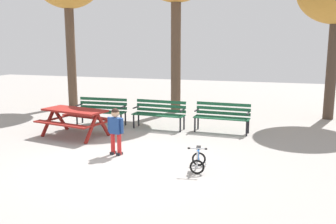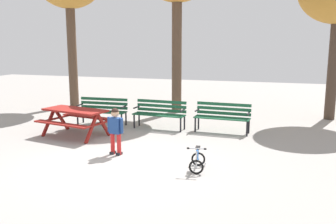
{
  "view_description": "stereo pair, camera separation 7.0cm",
  "coord_description": "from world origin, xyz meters",
  "px_view_note": "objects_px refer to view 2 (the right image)",
  "views": [
    {
      "loc": [
        3.28,
        -7.15,
        2.6
      ],
      "look_at": [
        0.54,
        1.72,
        0.85
      ],
      "focal_mm": 39.79,
      "sensor_mm": 36.0,
      "label": 1
    },
    {
      "loc": [
        3.34,
        -7.13,
        2.6
      ],
      "look_at": [
        0.54,
        1.72,
        0.85
      ],
      "focal_mm": 39.79,
      "sensor_mm": 36.0,
      "label": 2
    }
  ],
  "objects_px": {
    "park_bench_right": "(223,115)",
    "kids_bicycle": "(197,161)",
    "park_bench_far_left": "(102,109)",
    "child_standing": "(115,127)",
    "picnic_table": "(75,115)",
    "park_bench_left": "(160,112)"
  },
  "relations": [
    {
      "from": "park_bench_left",
      "to": "kids_bicycle",
      "type": "bearing_deg",
      "value": -59.7
    },
    {
      "from": "kids_bicycle",
      "to": "picnic_table",
      "type": "bearing_deg",
      "value": 156.1
    },
    {
      "from": "picnic_table",
      "to": "child_standing",
      "type": "xyz_separation_m",
      "value": [
        1.83,
        -1.25,
        0.06
      ]
    },
    {
      "from": "park_bench_far_left",
      "to": "kids_bicycle",
      "type": "height_order",
      "value": "park_bench_far_left"
    },
    {
      "from": "picnic_table",
      "to": "park_bench_left",
      "type": "distance_m",
      "value": 2.53
    },
    {
      "from": "child_standing",
      "to": "kids_bicycle",
      "type": "bearing_deg",
      "value": -12.85
    },
    {
      "from": "park_bench_right",
      "to": "child_standing",
      "type": "bearing_deg",
      "value": -124.28
    },
    {
      "from": "kids_bicycle",
      "to": "park_bench_right",
      "type": "bearing_deg",
      "value": 90.88
    },
    {
      "from": "picnic_table",
      "to": "park_bench_right",
      "type": "bearing_deg",
      "value": 23.85
    },
    {
      "from": "park_bench_far_left",
      "to": "park_bench_left",
      "type": "xyz_separation_m",
      "value": [
        1.91,
        0.07,
        0.0
      ]
    },
    {
      "from": "child_standing",
      "to": "kids_bicycle",
      "type": "xyz_separation_m",
      "value": [
        2.07,
        -0.47,
        -0.45
      ]
    },
    {
      "from": "park_bench_right",
      "to": "kids_bicycle",
      "type": "relative_size",
      "value": 2.7
    },
    {
      "from": "picnic_table",
      "to": "park_bench_left",
      "type": "height_order",
      "value": "park_bench_left"
    },
    {
      "from": "park_bench_left",
      "to": "park_bench_right",
      "type": "xyz_separation_m",
      "value": [
        1.9,
        0.08,
        0.0
      ]
    },
    {
      "from": "picnic_table",
      "to": "kids_bicycle",
      "type": "bearing_deg",
      "value": -23.9
    },
    {
      "from": "park_bench_far_left",
      "to": "child_standing",
      "type": "height_order",
      "value": "child_standing"
    },
    {
      "from": "park_bench_far_left",
      "to": "park_bench_right",
      "type": "xyz_separation_m",
      "value": [
        3.81,
        0.15,
        0.0
      ]
    },
    {
      "from": "park_bench_right",
      "to": "child_standing",
      "type": "relative_size",
      "value": 1.46
    },
    {
      "from": "park_bench_right",
      "to": "kids_bicycle",
      "type": "xyz_separation_m",
      "value": [
        0.05,
        -3.42,
        -0.31
      ]
    },
    {
      "from": "picnic_table",
      "to": "child_standing",
      "type": "distance_m",
      "value": 2.22
    },
    {
      "from": "park_bench_right",
      "to": "kids_bicycle",
      "type": "distance_m",
      "value": 3.44
    },
    {
      "from": "child_standing",
      "to": "kids_bicycle",
      "type": "relative_size",
      "value": 1.85
    }
  ]
}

